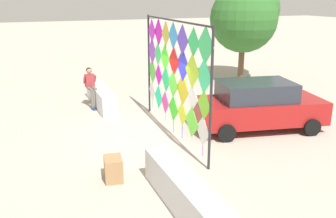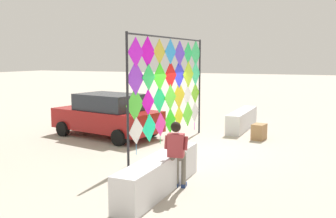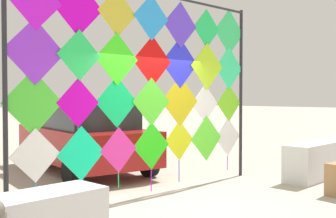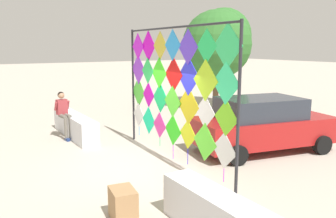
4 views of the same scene
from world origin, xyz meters
TOP-DOWN VIEW (x-y plane):
  - ground at (0.00, 0.00)m, footprint 120.00×120.00m
  - plaza_ledge_right at (4.19, -0.59)m, footprint 3.44×0.58m
  - kite_display_rack at (-0.03, 0.93)m, footprint 5.53×0.30m
  - parked_car at (0.53, 3.80)m, footprint 2.70×4.55m

SIDE VIEW (x-z plane):
  - ground at x=0.00m, z-range 0.00..0.00m
  - plaza_ledge_right at x=4.19m, z-range 0.00..0.79m
  - parked_car at x=0.53m, z-range 0.01..1.67m
  - kite_display_rack at x=-0.03m, z-range 0.32..4.04m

